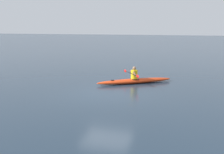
% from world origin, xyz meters
% --- Properties ---
extents(ground_plane, '(160.00, 160.00, 0.00)m').
position_xyz_m(ground_plane, '(0.00, 0.00, 0.00)').
color(ground_plane, '#1E2D3D').
extents(kayak, '(4.28, 3.13, 0.28)m').
position_xyz_m(kayak, '(-0.89, -2.88, 0.14)').
color(kayak, red).
rests_on(kayak, ground).
extents(kayaker, '(1.32, 1.95, 0.73)m').
position_xyz_m(kayaker, '(-0.83, -2.84, 0.58)').
color(kayaker, yellow).
rests_on(kayaker, kayak).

